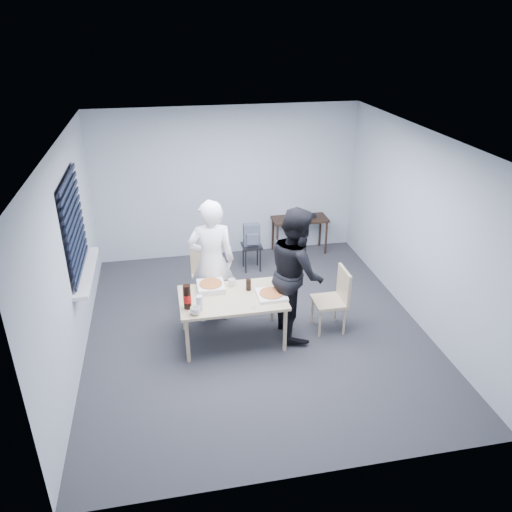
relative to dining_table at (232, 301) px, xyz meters
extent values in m
plane|color=#303034|center=(0.34, 0.21, -0.59)|extent=(5.00, 5.00, 0.00)
plane|color=white|center=(0.34, 0.21, 2.01)|extent=(5.00, 5.00, 0.00)
plane|color=#AEB8C1|center=(0.34, 2.71, 0.71)|extent=(4.50, 0.00, 4.50)
plane|color=#AEB8C1|center=(0.34, -2.29, 0.71)|extent=(4.50, 0.00, 4.50)
plane|color=#AEB8C1|center=(-1.91, 0.21, 0.71)|extent=(0.00, 5.00, 5.00)
plane|color=#AEB8C1|center=(2.59, 0.21, 0.71)|extent=(0.00, 5.00, 5.00)
plane|color=black|center=(-1.89, 0.61, 0.96)|extent=(0.00, 1.30, 1.30)
cube|color=black|center=(-1.86, 0.61, 0.96)|extent=(0.04, 1.30, 1.25)
cube|color=silver|center=(-1.82, 0.61, 0.29)|extent=(0.18, 1.42, 0.05)
cube|color=beige|center=(0.00, 0.00, 0.04)|extent=(1.34, 0.85, 0.04)
cylinder|color=beige|center=(-0.61, -0.37, -0.28)|extent=(0.05, 0.05, 0.62)
cylinder|color=beige|center=(-0.61, 0.37, -0.28)|extent=(0.05, 0.05, 0.62)
cylinder|color=beige|center=(0.61, -0.37, -0.28)|extent=(0.05, 0.05, 0.62)
cylinder|color=beige|center=(0.61, 0.37, -0.28)|extent=(0.05, 0.05, 0.62)
cube|color=beige|center=(-0.23, 0.94, -0.16)|extent=(0.42, 0.42, 0.04)
cube|color=beige|center=(-0.23, 1.13, 0.08)|extent=(0.42, 0.04, 0.44)
cylinder|color=beige|center=(-0.40, 0.77, -0.39)|extent=(0.03, 0.03, 0.41)
cylinder|color=beige|center=(-0.40, 1.11, -0.39)|extent=(0.03, 0.03, 0.41)
cylinder|color=beige|center=(-0.06, 0.77, -0.39)|extent=(0.03, 0.03, 0.41)
cylinder|color=beige|center=(-0.06, 1.11, -0.39)|extent=(0.03, 0.03, 0.41)
cube|color=beige|center=(1.31, 0.00, -0.16)|extent=(0.42, 0.42, 0.04)
cube|color=beige|center=(1.50, 0.00, 0.08)|extent=(0.04, 0.42, 0.44)
cylinder|color=beige|center=(1.14, -0.17, -0.39)|extent=(0.03, 0.03, 0.41)
cylinder|color=beige|center=(1.14, 0.17, -0.39)|extent=(0.03, 0.03, 0.41)
cylinder|color=beige|center=(1.48, -0.17, -0.39)|extent=(0.03, 0.03, 0.41)
cylinder|color=beige|center=(1.48, 0.17, -0.39)|extent=(0.03, 0.03, 0.41)
imported|color=white|center=(-0.19, 0.58, 0.29)|extent=(0.65, 0.42, 1.77)
imported|color=black|center=(0.85, 0.06, 0.29)|extent=(0.47, 0.86, 1.77)
cube|color=black|center=(1.59, 2.49, 0.04)|extent=(0.98, 0.43, 0.04)
cylinder|color=black|center=(1.14, 2.31, -0.29)|extent=(0.04, 0.04, 0.61)
cylinder|color=black|center=(1.14, 2.66, -0.29)|extent=(0.04, 0.04, 0.61)
cylinder|color=black|center=(2.04, 2.31, -0.29)|extent=(0.04, 0.04, 0.61)
cylinder|color=black|center=(2.04, 2.66, -0.29)|extent=(0.04, 0.04, 0.61)
cube|color=black|center=(0.62, 1.96, -0.16)|extent=(0.33, 0.33, 0.04)
cylinder|color=black|center=(0.50, 1.83, -0.39)|extent=(0.04, 0.04, 0.42)
cylinder|color=black|center=(0.50, 2.08, -0.39)|extent=(0.04, 0.04, 0.42)
cylinder|color=black|center=(0.74, 1.83, -0.39)|extent=(0.04, 0.04, 0.42)
cylinder|color=black|center=(0.74, 2.08, -0.39)|extent=(0.04, 0.04, 0.42)
cube|color=slate|center=(0.62, 1.96, 0.04)|extent=(0.27, 0.14, 0.37)
cube|color=slate|center=(0.62, 1.86, 0.00)|extent=(0.20, 0.05, 0.18)
cube|color=white|center=(-0.24, 0.25, 0.08)|extent=(0.35, 0.35, 0.04)
cube|color=white|center=(-0.24, 0.25, 0.12)|extent=(0.35, 0.35, 0.04)
cylinder|color=#CC7F38|center=(-0.24, 0.25, 0.14)|extent=(0.30, 0.30, 0.01)
cube|color=white|center=(0.50, -0.08, 0.08)|extent=(0.36, 0.36, 0.04)
cylinder|color=#CC7F38|center=(0.50, -0.08, 0.11)|extent=(0.31, 0.31, 0.01)
imported|color=white|center=(-0.49, -0.33, 0.11)|extent=(0.17, 0.17, 0.10)
imported|color=white|center=(0.04, 0.29, 0.11)|extent=(0.10, 0.10, 0.09)
cylinder|color=black|center=(0.24, 0.13, 0.14)|extent=(0.08, 0.08, 0.15)
cylinder|color=black|center=(-0.57, -0.17, 0.22)|extent=(0.10, 0.10, 0.32)
cylinder|color=red|center=(-0.57, -0.17, 0.20)|extent=(0.10, 0.10, 0.11)
cylinder|color=silver|center=(-0.43, -0.23, 0.16)|extent=(0.10, 0.10, 0.19)
torus|color=red|center=(0.21, -0.33, 0.06)|extent=(0.07, 0.07, 0.00)
cube|color=white|center=(1.44, 2.48, 0.06)|extent=(0.29, 0.33, 0.00)
cube|color=black|center=(1.81, 2.48, 0.09)|extent=(0.14, 0.11, 0.06)
camera|label=1|loc=(-0.76, -5.45, 3.29)|focal=35.00mm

